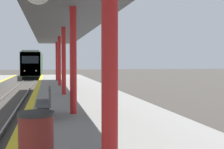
# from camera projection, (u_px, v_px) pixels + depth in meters

# --- Properties ---
(train) EXTENTS (2.79, 18.60, 4.20)m
(train) POSITION_uv_depth(u_px,v_px,m) (33.00, 64.00, 51.84)
(train) COLOR black
(train) RESTS_ON ground
(station_canopy) EXTENTS (3.40, 30.95, 3.74)m
(station_canopy) POSITION_uv_depth(u_px,v_px,m) (63.00, 27.00, 16.30)
(station_canopy) COLOR red
(station_canopy) RESTS_ON platform_right
(trash_bin) EXTENTS (0.57, 0.57, 0.95)m
(trash_bin) POSITION_uv_depth(u_px,v_px,m) (36.00, 142.00, 4.87)
(trash_bin) COLOR maroon
(trash_bin) RESTS_ON platform_right
(bench) EXTENTS (0.44, 1.52, 0.92)m
(bench) POSITION_uv_depth(u_px,v_px,m) (46.00, 102.00, 9.70)
(bench) COLOR #4C4C51
(bench) RESTS_ON platform_right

